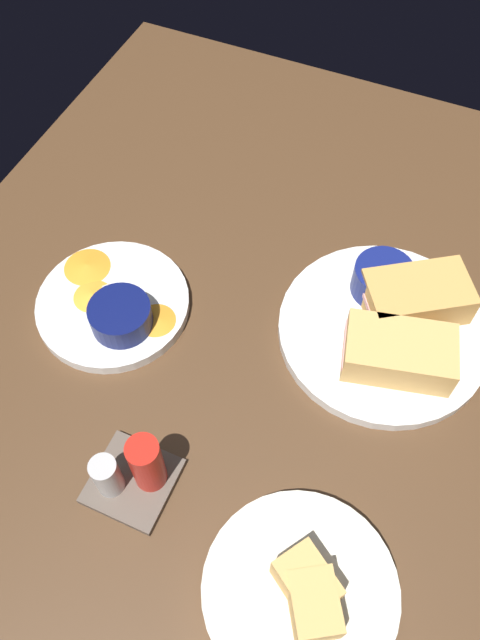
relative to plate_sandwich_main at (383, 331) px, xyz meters
The scene contains 12 objects.
ground_plane 9.12cm from the plate_sandwich_main, 44.40° to the left, with size 110.00×110.00×3.00cm, color #4C331E.
plate_sandwich_main is the anchor object (origin of this frame).
sandwich_half_near 6.03cm from the plate_sandwich_main, 121.48° to the left, with size 14.52×10.42×4.80cm.
sandwich_half_far 6.03cm from the plate_sandwich_main, 118.52° to the right, with size 15.03×13.52×4.80cm.
ramekin_dark_sauce 6.79cm from the plate_sandwich_main, 67.52° to the right, with size 7.76×7.76×4.26cm.
spoon_by_dark_ramekin 1.61cm from the plate_sandwich_main, 146.28° to the right, with size 6.63×9.07×0.80cm.
plate_chips_companion 35.40cm from the plate_sandwich_main, 16.88° to the left, with size 20.11×20.11×1.60cm, color silver.
ramekin_light_gravy 33.51cm from the plate_sandwich_main, 22.52° to the left, with size 7.91×7.91×3.49cm.
spoon_by_gravy_ramekin 33.12cm from the plate_sandwich_main, 23.27° to the left, with size 8.61×7.36×0.80cm.
plantain_chip_scatter 35.99cm from the plate_sandwich_main, 14.71° to the left, with size 19.46×11.12×0.60cm.
bread_basket_rear 33.77cm from the plate_sandwich_main, 92.28° to the left, with size 19.76×19.76×7.33cm.
condiment_caddy 35.88cm from the plate_sandwich_main, 56.81° to the left, with size 9.00×9.00×9.50cm.
Camera 1 is at (-6.40, 39.95, 69.43)cm, focal length 35.21 mm.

